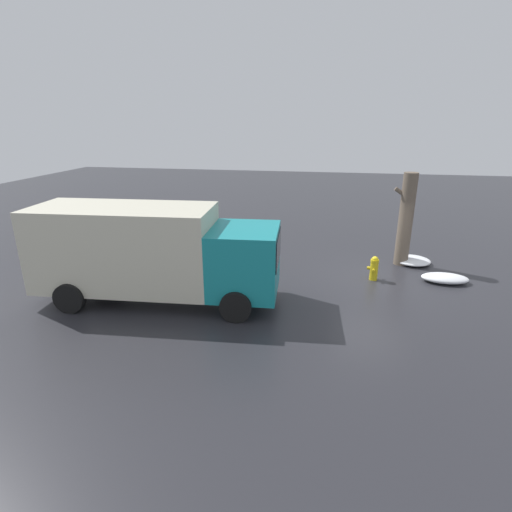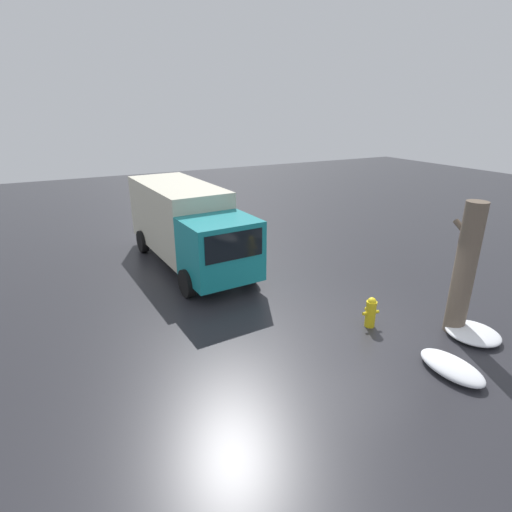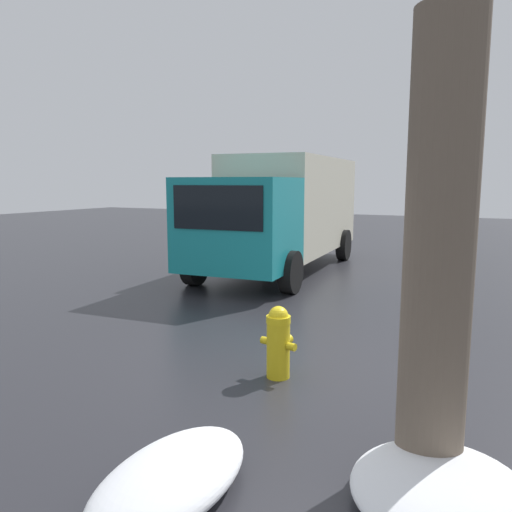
# 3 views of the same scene
# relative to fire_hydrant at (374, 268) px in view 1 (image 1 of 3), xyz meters

# --- Properties ---
(ground_plane) EXTENTS (60.00, 60.00, 0.00)m
(ground_plane) POSITION_rel_fire_hydrant_xyz_m (-0.00, 0.00, -0.44)
(ground_plane) COLOR #28282D
(fire_hydrant) EXTENTS (0.39, 0.48, 0.87)m
(fire_hydrant) POSITION_rel_fire_hydrant_xyz_m (0.00, 0.00, 0.00)
(fire_hydrant) COLOR yellow
(fire_hydrant) RESTS_ON ground_plane
(tree_trunk) EXTENTS (0.80, 0.53, 3.54)m
(tree_trunk) POSITION_rel_fire_hydrant_xyz_m (-1.21, -1.86, 1.34)
(tree_trunk) COLOR #6B5B4C
(tree_trunk) RESTS_ON ground_plane
(delivery_truck) EXTENTS (7.47, 2.92, 2.94)m
(delivery_truck) POSITION_rel_fire_hydrant_xyz_m (6.89, 2.89, 1.16)
(delivery_truck) COLOR teal
(delivery_truck) RESTS_ON ground_plane
(snow_pile_by_hydrant) EXTENTS (1.37, 1.27, 0.25)m
(snow_pile_by_hydrant) POSITION_rel_fire_hydrant_xyz_m (-1.67, -2.00, -0.32)
(snow_pile_by_hydrant) COLOR white
(snow_pile_by_hydrant) RESTS_ON ground_plane
(snow_pile_curbside) EXTENTS (1.57, 0.87, 0.29)m
(snow_pile_curbside) POSITION_rel_fire_hydrant_xyz_m (-2.43, -0.21, -0.30)
(snow_pile_curbside) COLOR white
(snow_pile_curbside) RESTS_ON ground_plane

